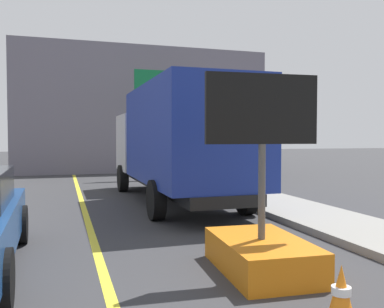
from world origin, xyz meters
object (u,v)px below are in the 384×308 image
at_px(arrow_board_trailer, 261,237).
at_px(box_truck, 177,141).
at_px(highway_guide_sign, 177,102).
at_px(traffic_cone_mid_lane, 341,296).

relative_size(arrow_board_trailer, box_truck, 0.34).
distance_m(arrow_board_trailer, highway_guide_sign, 13.47).
bearing_deg(highway_guide_sign, arrow_board_trailer, -100.25).
bearing_deg(highway_guide_sign, box_truck, -105.24).
bearing_deg(box_truck, arrow_board_trailer, -94.40).
relative_size(box_truck, traffic_cone_mid_lane, 13.23).
bearing_deg(highway_guide_sign, traffic_cone_mid_lane, -99.08).
xyz_separation_m(arrow_board_trailer, box_truck, (0.47, 6.07, 1.26)).
distance_m(box_truck, traffic_cone_mid_lane, 7.91).
distance_m(arrow_board_trailer, traffic_cone_mid_lane, 1.71).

